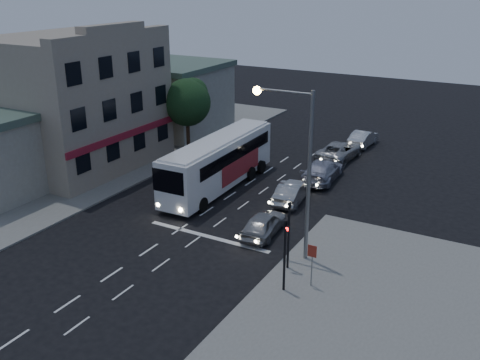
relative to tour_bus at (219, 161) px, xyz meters
The scene contains 17 objects.
ground 9.30m from the tour_bus, 80.73° to the right, with size 120.00×120.00×0.00m, color black.
sidewalk_near 19.52m from the tour_bus, 41.88° to the right, with size 12.00×24.00×0.12m, color slate.
sidewalk_far 11.74m from the tour_bus, behind, with size 12.00×50.00×0.12m, color slate.
road_markings 6.60m from the tour_bus, 64.09° to the right, with size 8.00×30.55×0.01m.
tour_bus is the anchor object (origin of this frame).
car_suv 8.14m from the tour_bus, 39.98° to the right, with size 1.67×4.15×1.42m, color #9B9B9D.
car_sedan_a 5.76m from the tour_bus, ahead, with size 1.51×4.32×1.42m, color #9F9F9F.
car_sedan_b 7.87m from the tour_bus, 40.28° to the left, with size 2.16×5.31×1.54m, color #A1A2B3.
car_sedan_c 11.73m from the tour_bus, 62.56° to the left, with size 2.44×5.30×1.47m, color #A1A1A3.
car_extra 16.19m from the tour_bus, 68.19° to the left, with size 1.49×4.28×1.41m, color #B8BAC0.
traffic_signal_main 12.22m from the tour_bus, 42.10° to the right, with size 0.25×0.35×4.10m.
traffic_signal_side 14.10m from the tour_bus, 46.16° to the right, with size 0.18×0.15×4.10m.
regulatory_sign 14.17m from the tour_bus, 40.53° to the right, with size 0.45×0.12×2.20m.
streetlight 11.72m from the tour_bus, 37.53° to the right, with size 3.32×0.44×9.00m.
main_building 12.93m from the tour_bus, behind, with size 10.12×12.00×11.00m.
low_building_north 16.39m from the tour_bus, 137.49° to the left, with size 9.40×9.40×6.50m.
street_tree 9.41m from the tour_bus, 138.07° to the left, with size 4.00×4.00×6.20m.
Camera 1 is at (17.21, -21.52, 14.12)m, focal length 40.00 mm.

